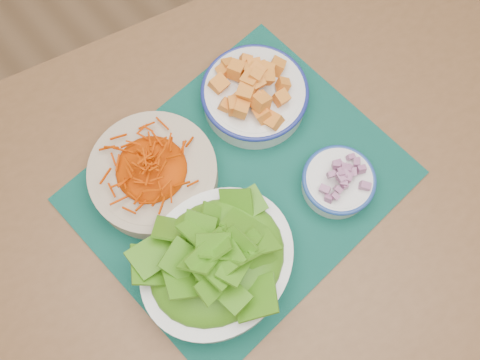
# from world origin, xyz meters

# --- Properties ---
(ground) EXTENTS (4.00, 4.00, 0.00)m
(ground) POSITION_xyz_m (0.00, 0.00, 0.00)
(ground) COLOR #9D724B
(ground) RESTS_ON ground
(table) EXTENTS (1.48, 1.16, 0.75)m
(table) POSITION_xyz_m (-0.26, 0.07, 0.66)
(table) COLOR brown
(table) RESTS_ON ground
(placemat) EXTENTS (0.54, 0.46, 0.00)m
(placemat) POSITION_xyz_m (-0.25, 0.12, 0.75)
(placemat) COLOR #06322B
(placemat) RESTS_ON table
(carrot_bowl) EXTENTS (0.27, 0.27, 0.08)m
(carrot_bowl) POSITION_xyz_m (-0.36, 0.23, 0.79)
(carrot_bowl) COLOR #C2AD90
(carrot_bowl) RESTS_ON placemat
(squash_bowl) EXTENTS (0.19, 0.19, 0.09)m
(squash_bowl) POSITION_xyz_m (-0.13, 0.23, 0.80)
(squash_bowl) COLOR silver
(squash_bowl) RESTS_ON placemat
(lettuce_bowl) EXTENTS (0.29, 0.25, 0.12)m
(lettuce_bowl) POSITION_xyz_m (-0.37, 0.04, 0.81)
(lettuce_bowl) COLOR white
(lettuce_bowl) RESTS_ON placemat
(onion_bowl) EXTENTS (0.15, 0.15, 0.07)m
(onion_bowl) POSITION_xyz_m (-0.13, 0.01, 0.79)
(onion_bowl) COLOR white
(onion_bowl) RESTS_ON placemat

